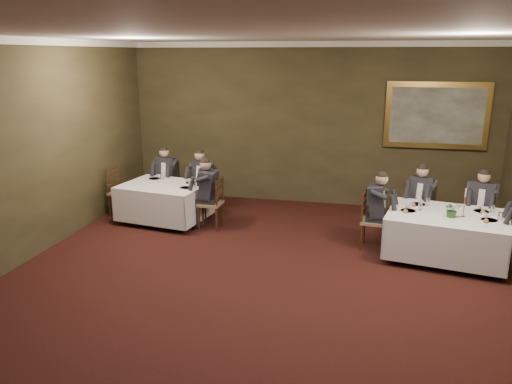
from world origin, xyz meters
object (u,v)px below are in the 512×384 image
at_px(table_second, 165,200).
at_px(chair_sec_backright, 204,199).
at_px(diner_main_backleft, 420,209).
at_px(diner_sec_endright, 210,202).
at_px(chair_main_backleft, 419,221).
at_px(diner_main_endleft, 374,220).
at_px(diner_sec_backleft, 167,185).
at_px(painting, 436,116).
at_px(chair_sec_endright, 211,213).
at_px(diner_sec_backright, 203,189).
at_px(chair_main_backright, 478,228).
at_px(centerpiece, 452,209).
at_px(chair_main_endleft, 373,232).
at_px(candlestick, 464,206).
at_px(table_main, 446,232).
at_px(chair_sec_endleft, 122,202).
at_px(diner_main_backright, 479,216).

distance_m(table_second, chair_sec_backright, 0.96).
distance_m(diner_main_backleft, diner_sec_endright, 3.90).
distance_m(table_second, chair_main_backleft, 4.90).
relative_size(diner_main_endleft, diner_sec_backleft, 1.00).
bearing_deg(painting, chair_sec_endright, -153.42).
bearing_deg(diner_sec_backright, chair_main_backright, -164.75).
bearing_deg(chair_main_backright, chair_main_backleft, 5.04).
bearing_deg(diner_main_backleft, centerpiece, 129.61).
distance_m(chair_main_backright, chair_main_endleft, 1.92).
distance_m(chair_main_backright, painting, 2.61).
distance_m(chair_main_backleft, chair_main_endleft, 1.16).
xyz_separation_m(chair_sec_backright, centerpiece, (4.68, -1.64, 0.62)).
xyz_separation_m(diner_sec_backright, candlestick, (4.86, -1.56, 0.43)).
height_order(table_main, diner_main_backleft, diner_main_backleft).
relative_size(table_main, chair_sec_endleft, 2.07).
xyz_separation_m(table_main, centerpiece, (0.04, -0.15, 0.45)).
bearing_deg(centerpiece, chair_sec_endleft, 170.64).
relative_size(table_main, table_second, 1.15).
height_order(chair_main_endleft, diner_main_endleft, diner_main_endleft).
relative_size(diner_main_backright, chair_sec_endright, 1.35).
relative_size(diner_main_backright, chair_sec_backright, 1.35).
bearing_deg(chair_main_backright, table_main, 67.37).
xyz_separation_m(diner_main_backright, diner_main_endleft, (-1.79, -0.62, 0.00)).
bearing_deg(diner_main_backleft, chair_sec_endleft, 23.85).
height_order(chair_main_backleft, diner_main_backleft, diner_main_backleft).
bearing_deg(chair_main_backleft, diner_sec_backright, 16.57).
xyz_separation_m(diner_sec_backright, diner_sec_endright, (0.45, -0.90, 0.00)).
height_order(table_second, diner_main_backleft, diner_main_backleft).
bearing_deg(chair_main_endleft, table_second, -91.02).
bearing_deg(table_second, chair_main_backleft, 3.43).
bearing_deg(table_second, diner_main_backright, 1.02).
bearing_deg(diner_main_backleft, table_second, 25.90).
height_order(diner_sec_endright, painting, painting).
bearing_deg(diner_main_backright, chair_main_backleft, 4.37).
bearing_deg(candlestick, diner_sec_backleft, 163.52).
relative_size(chair_main_backleft, chair_sec_endleft, 1.00).
bearing_deg(painting, centerpiece, -89.28).
height_order(diner_sec_backright, painting, painting).
bearing_deg(chair_sec_endleft, chair_main_backleft, 104.78).
xyz_separation_m(table_second, diner_main_backleft, (4.88, 0.28, 0.06)).
relative_size(diner_main_backright, diner_main_endleft, 1.00).
relative_size(diner_sec_backleft, centerpiece, 4.92).
relative_size(chair_main_endleft, centerpiece, 3.66).
bearing_deg(diner_sec_backleft, diner_main_backright, 175.92).
distance_m(diner_sec_backleft, diner_sec_backright, 0.87).
xyz_separation_m(diner_main_backleft, painting, (0.32, 1.66, 1.52)).
bearing_deg(chair_sec_backright, diner_sec_backright, 90.00).
height_order(chair_sec_endright, candlestick, candlestick).
bearing_deg(painting, diner_sec_endright, -153.49).
xyz_separation_m(diner_main_backright, chair_sec_endright, (-4.84, -0.25, -0.23)).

